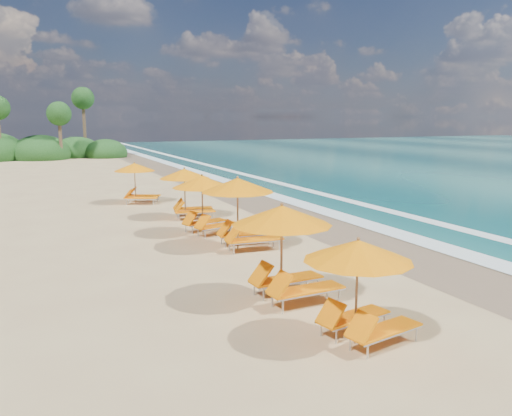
# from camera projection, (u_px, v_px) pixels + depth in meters

# --- Properties ---
(ground) EXTENTS (160.00, 160.00, 0.00)m
(ground) POSITION_uv_depth(u_px,v_px,m) (256.00, 238.00, 20.30)
(ground) COLOR tan
(ground) RESTS_ON ground
(wet_sand) EXTENTS (4.00, 160.00, 0.01)m
(wet_sand) POSITION_uv_depth(u_px,v_px,m) (343.00, 229.00, 21.91)
(wet_sand) COLOR #7D664A
(wet_sand) RESTS_ON ground
(surf_foam) EXTENTS (4.00, 160.00, 0.01)m
(surf_foam) POSITION_uv_depth(u_px,v_px,m) (395.00, 224.00, 23.00)
(surf_foam) COLOR white
(surf_foam) RESTS_ON ground
(station_0) EXTENTS (2.73, 2.61, 2.27)m
(station_0) POSITION_uv_depth(u_px,v_px,m) (363.00, 283.00, 10.79)
(station_0) COLOR olive
(station_0) RESTS_ON ground
(station_1) EXTENTS (2.84, 2.64, 2.56)m
(station_1) POSITION_uv_depth(u_px,v_px,m) (288.00, 246.00, 13.20)
(station_1) COLOR olive
(station_1) RESTS_ON ground
(station_2) EXTENTS (2.96, 2.77, 2.62)m
(station_2) POSITION_uv_depth(u_px,v_px,m) (243.00, 208.00, 18.57)
(station_2) COLOR olive
(station_2) RESTS_ON ground
(station_3) EXTENTS (3.01, 2.91, 2.43)m
(station_3) POSITION_uv_depth(u_px,v_px,m) (206.00, 200.00, 20.93)
(station_3) COLOR olive
(station_3) RESTS_ON ground
(station_4) EXTENTS (2.87, 2.75, 2.37)m
(station_4) POSITION_uv_depth(u_px,v_px,m) (189.00, 190.00, 24.23)
(station_4) COLOR olive
(station_4) RESTS_ON ground
(station_5) EXTENTS (2.96, 2.94, 2.25)m
(station_5) POSITION_uv_depth(u_px,v_px,m) (138.00, 180.00, 28.47)
(station_5) COLOR olive
(station_5) RESTS_ON ground
(treeline) EXTENTS (25.80, 8.80, 9.74)m
(treeline) POSITION_uv_depth(u_px,v_px,m) (2.00, 151.00, 57.01)
(treeline) COLOR #163D14
(treeline) RESTS_ON ground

